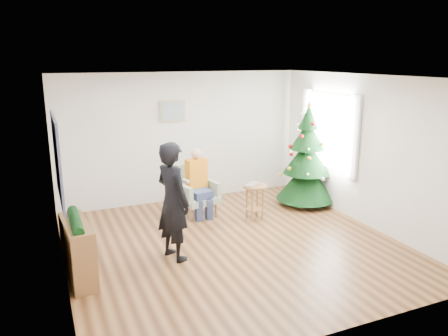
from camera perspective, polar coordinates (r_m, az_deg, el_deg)
name	(u,v)px	position (r m, az deg, el deg)	size (l,w,h in m)	color
floor	(233,245)	(7.00, 1.21, -9.97)	(5.00, 5.00, 0.00)	brown
ceiling	(234,77)	(6.39, 1.33, 11.82)	(5.00, 5.00, 0.00)	white
wall_back	(182,138)	(8.86, -5.47, 3.98)	(5.00, 5.00, 0.00)	silver
wall_front	(338,220)	(4.52, 14.62, -6.58)	(5.00, 5.00, 0.00)	silver
wall_left	(57,183)	(6.01, -20.97, -1.86)	(5.00, 5.00, 0.00)	silver
wall_right	(365,151)	(7.92, 17.97, 2.11)	(5.00, 5.00, 0.00)	silver
window_panel	(329,131)	(8.63, 13.58, 4.72)	(0.04, 1.30, 1.40)	white
curtains	(328,131)	(8.61, 13.42, 4.71)	(0.05, 1.75, 1.50)	white
christmas_tree	(307,159)	(8.74, 10.76, 1.21)	(1.15, 1.15, 2.08)	#3F2816
stool	(255,202)	(7.94, 4.04, -4.45)	(0.43, 0.43, 0.65)	brown
laptop	(255,184)	(7.84, 4.08, -2.16)	(0.35, 0.23, 0.03)	silver
armchair	(197,197)	(8.17, -3.51, -3.77)	(0.76, 0.72, 0.96)	gray
seated_person	(199,182)	(8.04, -3.35, -1.90)	(0.42, 0.58, 1.26)	navy
standing_man	(173,201)	(6.30, -6.69, -4.35)	(0.64, 0.42, 1.74)	black
game_controller	(185,181)	(6.24, -5.05, -1.71)	(0.04, 0.13, 0.04)	white
console	(78,251)	(6.14, -18.52, -10.25)	(0.30, 1.00, 0.80)	brown
garland	(75,221)	(5.99, -18.84, -6.58)	(0.14, 0.14, 0.90)	black
tapestry	(57,159)	(6.25, -20.95, 1.09)	(0.03, 1.50, 1.15)	black
framed_picture	(172,111)	(8.68, -6.75, 7.41)	(0.52, 0.05, 0.42)	tan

